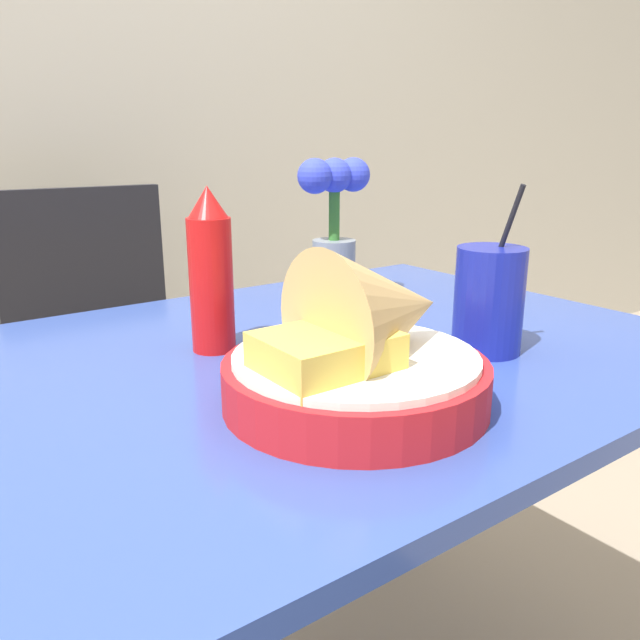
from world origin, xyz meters
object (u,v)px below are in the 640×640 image
object	(u,v)px
chair_far_window	(102,349)
food_basket	(365,349)
drink_cup	(489,304)
ketchup_bottle	(211,273)
flower_vase	(334,225)

from	to	relation	value
chair_far_window	food_basket	distance (m)	1.02
drink_cup	ketchup_bottle	bearing A→B (deg)	142.95
ketchup_bottle	flower_vase	distance (m)	0.33
chair_far_window	drink_cup	xyz separation A→B (m)	(0.25, -0.95, 0.28)
food_basket	ketchup_bottle	size ratio (longest dim) A/B	1.30
flower_vase	food_basket	bearing A→B (deg)	-123.00
food_basket	chair_far_window	bearing A→B (deg)	90.05
chair_far_window	drink_cup	world-z (taller)	drink_cup
drink_cup	flower_vase	size ratio (longest dim) A/B	0.90
food_basket	flower_vase	world-z (taller)	flower_vase
chair_far_window	flower_vase	world-z (taller)	flower_vase
ketchup_bottle	drink_cup	xyz separation A→B (m)	(0.30, -0.23, -0.04)
ketchup_bottle	flower_vase	xyz separation A→B (m)	(0.30, 0.12, 0.03)
flower_vase	drink_cup	bearing A→B (deg)	-90.32
food_basket	ketchup_bottle	world-z (taller)	ketchup_bottle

